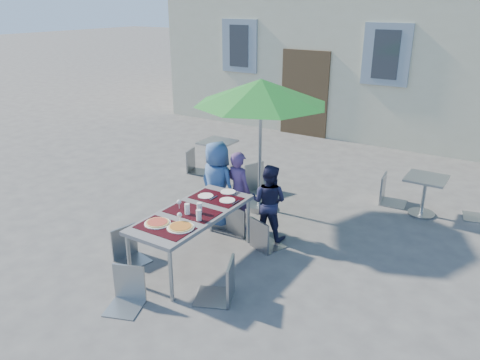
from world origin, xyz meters
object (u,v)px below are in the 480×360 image
Objects in this scene: chair_0 at (217,193)px; cafe_table_0 at (218,152)px; child_0 at (217,184)px; child_2 at (269,202)px; pizza_near_right at (181,227)px; cafe_table_1 at (425,191)px; dining_table at (192,216)px; bg_chair_l_1 at (391,173)px; chair_4 at (222,257)px; bg_chair_r_0 at (251,159)px; chair_2 at (264,216)px; pizza_near_left at (157,223)px; patio_umbrella at (261,93)px; bg_chair_l_0 at (194,148)px; chair_1 at (240,203)px; chair_5 at (124,266)px; child_1 at (239,191)px; chair_3 at (126,226)px.

chair_0 is 1.38× the size of cafe_table_0.
child_0 is 0.91m from child_2.
cafe_table_1 is (2.12, 3.70, -0.34)m from pizza_near_right.
dining_table is 0.49m from pizza_near_right.
dining_table is 3.84m from bg_chair_l_1.
chair_4 reaches higher than pizza_near_right.
bg_chair_r_0 is 1.05× the size of bg_chair_l_1.
cafe_table_0 is at bearing 136.83° from chair_2.
pizza_near_left is 0.15× the size of patio_umbrella.
cafe_table_1 is (4.51, 0.37, -0.09)m from bg_chair_l_0.
chair_5 reaches higher than chair_1.
bg_chair_l_1 is at bearing 38.68° from patio_umbrella.
chair_4 is 4.55m from bg_chair_l_0.
chair_2 is 2.82m from bg_chair_l_1.
bg_chair_l_0 is at bearing 173.22° from bg_chair_r_0.
pizza_near_right is (0.32, 0.07, 0.00)m from pizza_near_left.
cafe_table_0 is 0.71× the size of bg_chair_l_1.
cafe_table_0 is 1.08m from bg_chair_r_0.
bg_chair_l_1 reaches higher than chair_0.
child_1 is 0.36m from chair_0.
chair_4 is at bearing -4.78° from pizza_near_right.
pizza_near_left is 0.34× the size of chair_4.
child_2 is (0.90, 0.04, -0.11)m from child_0.
child_0 is (-0.40, 1.13, -0.01)m from dining_table.
child_1 reaches higher than chair_2.
chair_0 is at bearing -77.10° from bg_chair_r_0.
pizza_near_left is 4.37m from bg_chair_l_1.
patio_umbrella reaches higher than chair_2.
bg_chair_r_0 is 2.52m from bg_chair_l_1.
cafe_table_1 is at bearing 68.54° from chair_4.
pizza_near_right is 4.02m from cafe_table_0.
chair_1 is at bearing 157.98° from chair_2.
bg_chair_r_0 is at bearing -169.89° from cafe_table_1.
bg_chair_r_0 reaches higher than chair_5.
dining_table is 2.09× the size of chair_2.
child_2 is (0.55, -0.02, -0.05)m from child_1.
chair_2 is at bearing -43.17° from cafe_table_0.
child_1 is 1.42× the size of chair_2.
child_0 reaches higher than chair_2.
cafe_table_1 is at bearing 57.04° from pizza_near_left.
pizza_near_right is 1.00m from chair_3.
child_2 is 2.56m from bg_chair_l_1.
child_1 reaches higher than pizza_near_right.
child_1 is (0.11, 1.72, -0.14)m from pizza_near_left.
bg_chair_r_0 reaches higher than bg_chair_l_0.
chair_4 is (0.31, -1.68, -0.00)m from child_2.
chair_1 is 0.86× the size of bg_chair_r_0.
chair_3 is 0.99× the size of bg_chair_l_0.
chair_4 reaches higher than cafe_table_1.
chair_3 is at bearing -105.06° from patio_umbrella.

